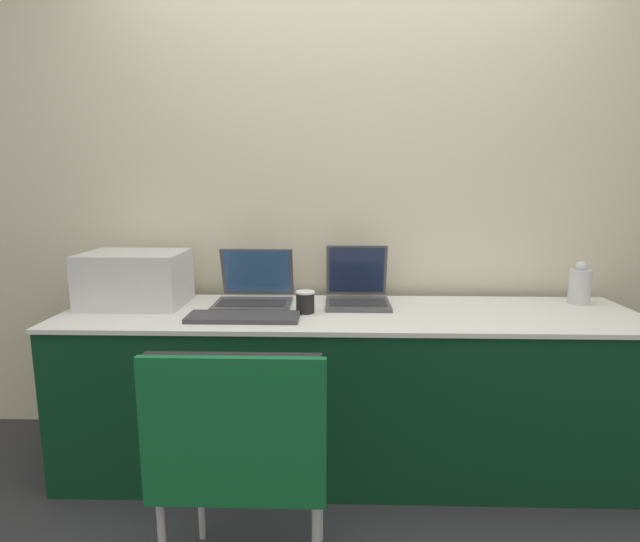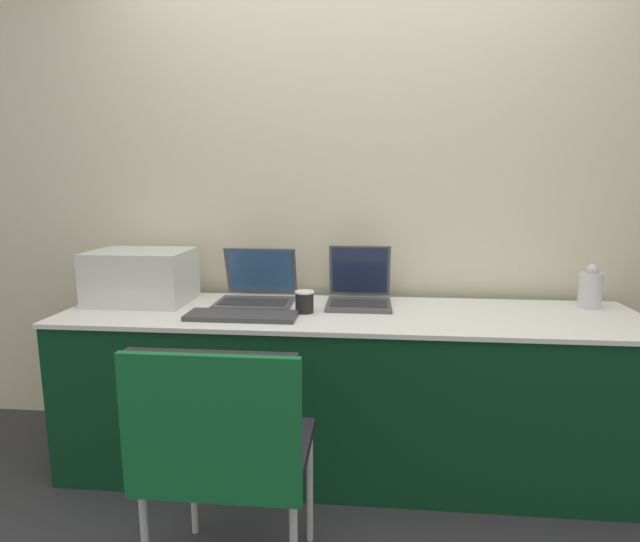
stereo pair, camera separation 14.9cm
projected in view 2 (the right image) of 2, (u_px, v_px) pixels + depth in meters
ground_plane at (345, 506)px, 2.07m from camera, size 14.00×14.00×0.00m
wall_back at (354, 187)px, 2.56m from camera, size 8.00×0.05×2.60m
table at (349, 390)px, 2.31m from camera, size 2.59×0.65×0.75m
printer at (141, 274)px, 2.42m from camera, size 0.46×0.34×0.25m
laptop_left at (257, 291)px, 2.42m from camera, size 0.36×0.33×0.26m
laptop_right at (359, 292)px, 2.39m from camera, size 0.30×0.32×0.27m
external_keyboard at (242, 316)px, 2.15m from camera, size 0.48×0.17×0.02m
coffee_cup at (304, 302)px, 2.23m from camera, size 0.09×0.09×0.10m
metal_pitcher at (590, 288)px, 2.31m from camera, size 0.10×0.10×0.21m
chair at (223, 442)px, 1.49m from camera, size 0.50×0.46×0.87m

